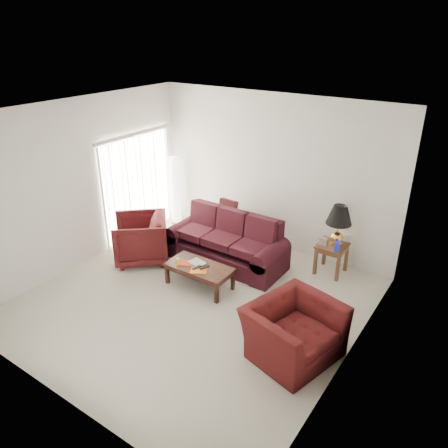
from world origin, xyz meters
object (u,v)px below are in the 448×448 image
Objects in this scene: end_table at (331,259)px; floor_lamp at (175,190)px; sofa at (225,240)px; coffee_table at (200,276)px; armchair_left at (141,239)px; armchair_right at (293,331)px.

floor_lamp reaches higher than end_table.
sofa is 1.98× the size of coffee_table.
sofa is at bearing 78.30° from armchair_left.
end_table is 0.48× the size of armchair_right.
armchair_right is 1.02× the size of coffee_table.
sofa reaches higher than armchair_left.
end_table is at bearing 46.05° from coffee_table.
end_table is at bearing -1.62° from floor_lamp.
sofa is 2.67m from armchair_right.
end_table is 3.51m from armchair_left.
coffee_table is at bearing -41.56° from floor_lamp.
armchair_right reaches higher than coffee_table.
armchair_left is 3.61m from armchair_right.
floor_lamp is at bearing 150.81° from sofa.
armchair_left reaches higher than armchair_right.
floor_lamp is at bearing 74.09° from armchair_right.
end_table is 0.36× the size of floor_lamp.
sofa is at bearing -156.37° from end_table.
armchair_left is 0.85× the size of coffee_table.
end_table is 0.57× the size of armchair_left.
end_table is at bearing 18.91° from sofa.
floor_lamp is (-3.70, 0.10, 0.49)m from end_table.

